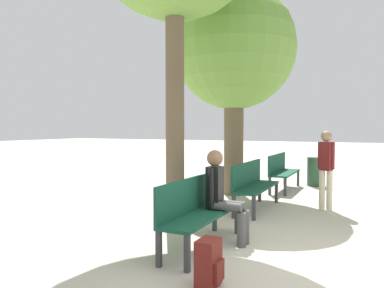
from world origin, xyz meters
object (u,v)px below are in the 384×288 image
object	(u,v)px
bench_row_1	(252,182)
pedestrian_near	(326,165)
tree_row_1	(234,50)
backpack	(209,263)
person_seated	(223,193)
bench_row_0	(197,207)
bench_row_2	(281,169)
trash_bin	(316,172)

from	to	relation	value
bench_row_1	pedestrian_near	distance (m)	1.48
bench_row_1	tree_row_1	bearing A→B (deg)	121.94
tree_row_1	backpack	xyz separation A→B (m)	(1.56, -5.16, -3.27)
person_seated	backpack	xyz separation A→B (m)	(0.41, -1.43, -0.46)
bench_row_0	bench_row_2	distance (m)	5.22
bench_row_0	person_seated	bearing A→B (deg)	55.68
bench_row_0	pedestrian_near	world-z (taller)	pedestrian_near
person_seated	bench_row_0	bearing A→B (deg)	-124.32
person_seated	bench_row_2	bearing A→B (deg)	92.81
backpack	trash_bin	size ratio (longest dim) A/B	0.60
tree_row_1	person_seated	bearing A→B (deg)	-72.80
bench_row_2	backpack	bearing A→B (deg)	-84.16
bench_row_1	bench_row_2	bearing A→B (deg)	90.00
tree_row_1	person_seated	size ratio (longest dim) A/B	3.83
bench_row_1	pedestrian_near	bearing A→B (deg)	23.43
bench_row_1	bench_row_2	size ratio (longest dim) A/B	1.00
pedestrian_near	person_seated	bearing A→B (deg)	-110.89
bench_row_0	bench_row_1	size ratio (longest dim) A/B	1.00
bench_row_0	pedestrian_near	size ratio (longest dim) A/B	1.15
trash_bin	bench_row_1	bearing A→B (deg)	-100.90
person_seated	trash_bin	distance (m)	6.01
pedestrian_near	bench_row_2	bearing A→B (deg)	122.92
trash_bin	backpack	bearing A→B (deg)	-90.56
tree_row_1	backpack	distance (m)	6.30
bench_row_0	bench_row_1	xyz separation A→B (m)	(0.00, 2.61, 0.00)
bench_row_2	pedestrian_near	size ratio (longest dim) A/B	1.15
bench_row_0	trash_bin	bearing A→B (deg)	83.54
bench_row_2	trash_bin	xyz separation A→B (m)	(0.72, 1.11, -0.15)
bench_row_0	tree_row_1	xyz separation A→B (m)	(-0.92, 4.08, 2.95)
backpack	trash_bin	xyz separation A→B (m)	(0.07, 7.41, 0.16)
bench_row_1	trash_bin	distance (m)	3.79
bench_row_1	trash_bin	xyz separation A→B (m)	(0.72, 3.72, -0.15)
tree_row_1	pedestrian_near	size ratio (longest dim) A/B	3.21
tree_row_1	pedestrian_near	distance (m)	3.55
bench_row_2	tree_row_1	world-z (taller)	tree_row_1
bench_row_0	bench_row_2	size ratio (longest dim) A/B	1.00
tree_row_1	trash_bin	world-z (taller)	tree_row_1
bench_row_0	bench_row_2	world-z (taller)	same
bench_row_1	trash_bin	bearing A→B (deg)	79.10
pedestrian_near	bench_row_0	bearing A→B (deg)	-112.53
bench_row_1	backpack	world-z (taller)	bench_row_1
bench_row_0	tree_row_1	size ratio (longest dim) A/B	0.36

